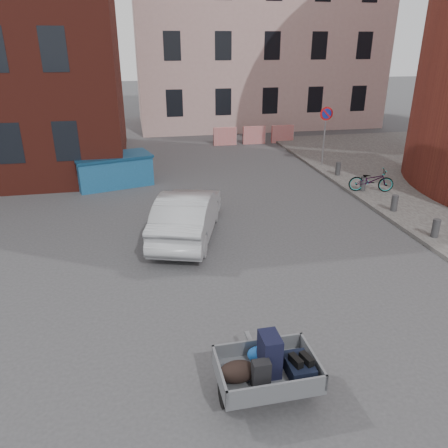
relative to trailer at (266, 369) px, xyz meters
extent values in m
plane|color=#38383A|center=(0.66, 3.78, -0.61)|extent=(120.00, 120.00, 0.00)
cube|color=#C79E99|center=(6.66, 25.78, 6.39)|extent=(16.00, 8.00, 14.00)
cylinder|color=gray|center=(6.66, 13.28, 0.81)|extent=(0.07, 0.07, 2.60)
cylinder|color=red|center=(6.66, 13.26, 1.86)|extent=(0.60, 0.03, 0.60)
cylinder|color=navy|center=(6.66, 13.24, 1.86)|extent=(0.44, 0.03, 0.44)
cylinder|color=#3A3A3D|center=(6.66, 4.98, -0.21)|extent=(0.22, 0.22, 0.55)
cylinder|color=#3A3A3D|center=(6.66, 7.18, -0.21)|extent=(0.22, 0.22, 0.55)
cylinder|color=#3A3A3D|center=(6.66, 9.38, -0.21)|extent=(0.22, 0.22, 0.55)
cylinder|color=#3A3A3D|center=(6.66, 11.58, -0.21)|extent=(0.22, 0.22, 0.55)
cube|color=red|center=(3.16, 18.78, -0.11)|extent=(1.30, 0.18, 1.00)
cube|color=red|center=(4.86, 18.78, -0.11)|extent=(1.30, 0.18, 1.00)
cube|color=red|center=(6.56, 18.78, -0.11)|extent=(1.30, 0.18, 1.00)
cylinder|color=black|center=(-0.71, -0.01, -0.39)|extent=(0.11, 0.44, 0.44)
cylinder|color=black|center=(0.73, 0.01, -0.39)|extent=(0.11, 0.44, 0.44)
cube|color=slate|center=(0.01, 0.00, -0.15)|extent=(1.62, 1.12, 0.08)
cube|color=slate|center=(-0.77, -0.01, 0.03)|extent=(0.06, 1.10, 0.28)
cube|color=slate|center=(0.79, 0.01, 0.03)|extent=(0.06, 1.10, 0.28)
cube|color=slate|center=(0.00, 0.53, 0.03)|extent=(1.60, 0.06, 0.28)
cube|color=slate|center=(0.02, -0.53, 0.03)|extent=(1.60, 0.06, 0.28)
cube|color=slate|center=(0.00, 0.90, -0.21)|extent=(0.09, 0.70, 0.06)
cube|color=black|center=(0.06, 0.05, 0.24)|extent=(0.31, 0.45, 0.70)
cube|color=black|center=(0.51, -0.09, 0.02)|extent=(0.41, 0.61, 0.25)
ellipsoid|color=black|center=(-0.49, -0.06, 0.07)|extent=(0.61, 0.37, 0.36)
cube|color=black|center=(-0.17, -0.25, 0.13)|extent=(0.28, 0.18, 0.48)
ellipsoid|color=#1650A6|center=(-0.04, 0.35, 0.01)|extent=(0.36, 0.31, 0.24)
cube|color=black|center=(0.43, -0.14, 0.21)|extent=(0.18, 0.29, 0.13)
cube|color=black|center=(0.61, -0.14, 0.21)|extent=(0.18, 0.29, 0.13)
cube|color=#1E5D91|center=(-2.77, 12.37, -0.03)|extent=(3.18, 2.16, 1.16)
cube|color=navy|center=(-2.77, 12.37, 0.60)|extent=(3.30, 2.28, 0.10)
imported|color=#A1A3A8|center=(-0.45, 6.73, 0.10)|extent=(2.73, 4.58, 1.42)
imported|color=black|center=(6.92, 9.25, -0.05)|extent=(1.77, 1.02, 0.88)
camera|label=1|loc=(-1.77, -5.31, 4.86)|focal=35.00mm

